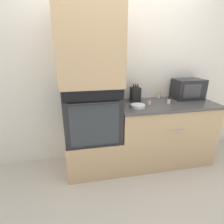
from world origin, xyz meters
name	(u,v)px	position (x,y,z in m)	size (l,w,h in m)	color
ground_plane	(124,178)	(0.00, 0.00, 0.00)	(12.00, 12.00, 0.00)	beige
wall_back	(114,72)	(0.00, 0.63, 1.25)	(8.00, 0.05, 2.50)	silver
oven_cabinet_base	(94,152)	(-0.34, 0.30, 0.23)	(0.68, 0.60, 0.47)	tan
wall_oven	(92,112)	(-0.34, 0.30, 0.80)	(0.66, 0.64, 0.67)	black
oven_cabinet_upper	(89,45)	(-0.34, 0.30, 1.58)	(0.68, 0.60, 0.89)	tan
counter_unit	(163,132)	(0.65, 0.30, 0.43)	(1.32, 0.63, 0.86)	tan
microwave	(188,89)	(1.04, 0.44, 1.00)	(0.41, 0.27, 0.28)	#232326
knife_block	(135,94)	(0.26, 0.45, 0.96)	(0.12, 0.13, 0.24)	black
bowl	(138,106)	(0.21, 0.19, 0.88)	(0.17, 0.17, 0.04)	white
condiment_jar_near	(120,97)	(0.06, 0.49, 0.92)	(0.06, 0.06, 0.11)	silver
condiment_jar_mid	(159,95)	(0.65, 0.55, 0.91)	(0.05, 0.05, 0.09)	silver
condiment_jar_far	(169,101)	(0.66, 0.26, 0.91)	(0.04, 0.04, 0.08)	silver
condiment_jar_back	(149,102)	(0.40, 0.28, 0.90)	(0.04, 0.04, 0.07)	silver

